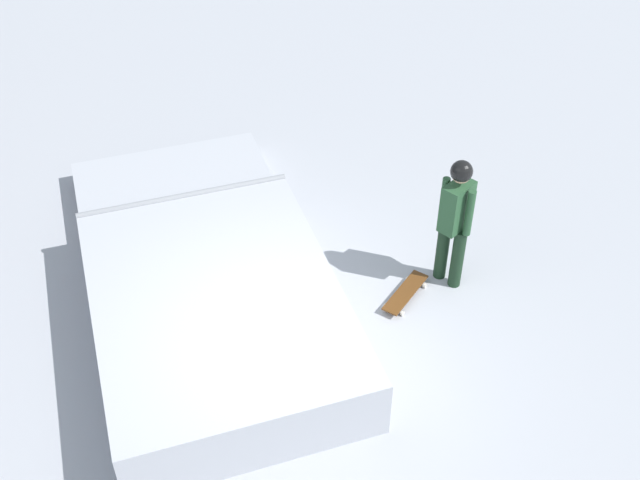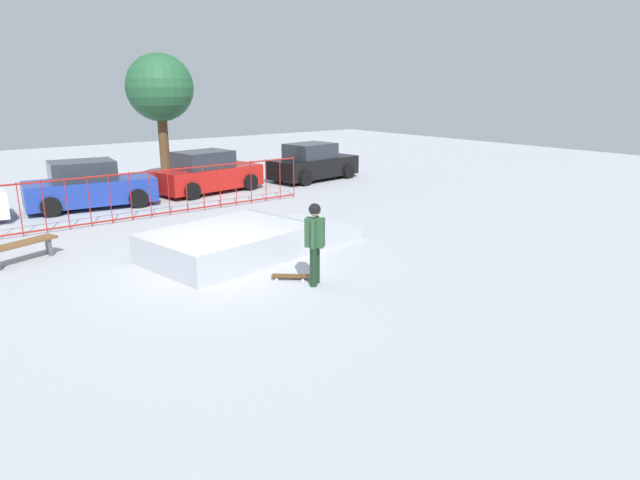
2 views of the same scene
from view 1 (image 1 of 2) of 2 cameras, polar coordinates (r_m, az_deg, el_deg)
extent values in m
plane|color=#A8AAB2|center=(8.35, -1.70, -10.13)|extent=(60.00, 60.00, 0.00)
cube|color=#B0B3BB|center=(8.56, -7.53, -5.49)|extent=(3.98, 3.16, 0.70)
cube|color=#B0B3BB|center=(10.75, -10.59, 3.56)|extent=(2.21, 2.86, 0.30)
cylinder|color=gray|center=(9.70, -10.03, 3.21)|extent=(0.51, 2.58, 0.08)
cylinder|color=black|center=(9.31, 9.02, -0.73)|extent=(0.15, 0.15, 0.82)
cylinder|color=black|center=(9.22, 10.11, -1.34)|extent=(0.15, 0.15, 0.82)
cube|color=#264C2D|center=(8.83, 10.06, 2.45)|extent=(0.41, 0.44, 0.60)
cylinder|color=#264C2D|center=(8.90, 9.15, 2.93)|extent=(0.09, 0.09, 0.60)
cylinder|color=#264C2D|center=(8.75, 10.98, 1.96)|extent=(0.09, 0.09, 0.60)
sphere|color=tan|center=(8.56, 10.39, 4.84)|extent=(0.22, 0.22, 0.22)
sphere|color=black|center=(8.55, 10.42, 5.01)|extent=(0.25, 0.25, 0.25)
cube|color=#593314|center=(9.19, 6.33, -3.86)|extent=(0.73, 0.68, 0.02)
cylinder|color=silver|center=(9.44, 6.50, -2.84)|extent=(0.06, 0.06, 0.06)
cylinder|color=silver|center=(9.38, 7.74, -3.36)|extent=(0.06, 0.06, 0.06)
cylinder|color=silver|center=(9.08, 4.83, -4.86)|extent=(0.06, 0.06, 0.06)
cylinder|color=silver|center=(9.01, 6.10, -5.41)|extent=(0.06, 0.06, 0.06)
camera|label=2|loc=(11.57, 75.98, -3.85)|focal=31.40mm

